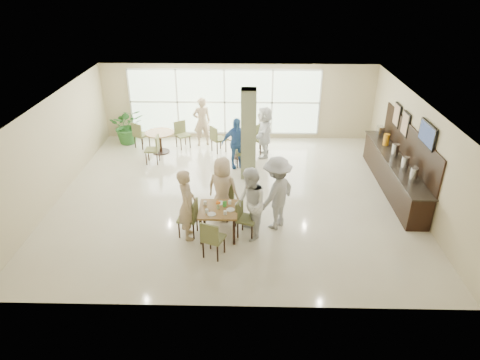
{
  "coord_description": "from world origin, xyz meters",
  "views": [
    {
      "loc": [
        0.42,
        -10.84,
        6.08
      ],
      "look_at": [
        0.2,
        -1.2,
        1.1
      ],
      "focal_mm": 32.0,
      "sensor_mm": 36.0,
      "label": 1
    }
  ],
  "objects_px": {
    "main_table": "(218,212)",
    "teen_right": "(250,204)",
    "potted_plant": "(128,126)",
    "teen_left": "(187,205)",
    "adult_standing": "(202,122)",
    "round_table_right": "(240,141)",
    "teen_far": "(223,189)",
    "teen_standing": "(277,193)",
    "buffet_counter": "(394,171)",
    "adult_b": "(264,132)",
    "adult_a": "(236,143)",
    "round_table_left": "(160,137)"
  },
  "relations": [
    {
      "from": "main_table",
      "to": "teen_far",
      "type": "xyz_separation_m",
      "value": [
        0.06,
        0.81,
        0.2
      ]
    },
    {
      "from": "potted_plant",
      "to": "adult_standing",
      "type": "relative_size",
      "value": 0.75
    },
    {
      "from": "round_table_right",
      "to": "teen_standing",
      "type": "height_order",
      "value": "teen_standing"
    },
    {
      "from": "teen_far",
      "to": "round_table_right",
      "type": "bearing_deg",
      "value": -75.38
    },
    {
      "from": "round_table_right",
      "to": "adult_b",
      "type": "xyz_separation_m",
      "value": [
        0.81,
        0.06,
        0.33
      ]
    },
    {
      "from": "potted_plant",
      "to": "adult_b",
      "type": "xyz_separation_m",
      "value": [
        4.97,
        -1.07,
        0.21
      ]
    },
    {
      "from": "potted_plant",
      "to": "teen_far",
      "type": "bearing_deg",
      "value": -53.48
    },
    {
      "from": "teen_right",
      "to": "adult_a",
      "type": "xyz_separation_m",
      "value": [
        -0.45,
        3.99,
        -0.08
      ]
    },
    {
      "from": "main_table",
      "to": "potted_plant",
      "type": "bearing_deg",
      "value": 122.2
    },
    {
      "from": "teen_standing",
      "to": "teen_left",
      "type": "bearing_deg",
      "value": -37.49
    },
    {
      "from": "buffet_counter",
      "to": "teen_far",
      "type": "xyz_separation_m",
      "value": [
        -4.95,
        -1.74,
        0.3
      ]
    },
    {
      "from": "teen_right",
      "to": "adult_standing",
      "type": "distance_m",
      "value": 6.09
    },
    {
      "from": "main_table",
      "to": "teen_right",
      "type": "height_order",
      "value": "teen_right"
    },
    {
      "from": "teen_far",
      "to": "adult_standing",
      "type": "xyz_separation_m",
      "value": [
        -1.04,
        4.97,
        0.04
      ]
    },
    {
      "from": "buffet_counter",
      "to": "potted_plant",
      "type": "bearing_deg",
      "value": 158.85
    },
    {
      "from": "teen_left",
      "to": "adult_b",
      "type": "xyz_separation_m",
      "value": [
        1.97,
        4.94,
        -0.02
      ]
    },
    {
      "from": "round_table_left",
      "to": "adult_standing",
      "type": "distance_m",
      "value": 1.62
    },
    {
      "from": "main_table",
      "to": "adult_standing",
      "type": "relative_size",
      "value": 0.52
    },
    {
      "from": "main_table",
      "to": "round_table_right",
      "type": "relative_size",
      "value": 0.92
    },
    {
      "from": "teen_standing",
      "to": "main_table",
      "type": "bearing_deg",
      "value": -34.0
    },
    {
      "from": "main_table",
      "to": "adult_standing",
      "type": "distance_m",
      "value": 5.87
    },
    {
      "from": "buffet_counter",
      "to": "teen_far",
      "type": "distance_m",
      "value": 5.25
    },
    {
      "from": "round_table_left",
      "to": "adult_standing",
      "type": "relative_size",
      "value": 0.56
    },
    {
      "from": "adult_a",
      "to": "main_table",
      "type": "bearing_deg",
      "value": -110.61
    },
    {
      "from": "teen_right",
      "to": "adult_standing",
      "type": "height_order",
      "value": "teen_right"
    },
    {
      "from": "round_table_right",
      "to": "adult_standing",
      "type": "distance_m",
      "value": 1.75
    },
    {
      "from": "round_table_right",
      "to": "teen_left",
      "type": "distance_m",
      "value": 5.02
    },
    {
      "from": "potted_plant",
      "to": "teen_left",
      "type": "relative_size",
      "value": 0.74
    },
    {
      "from": "buffet_counter",
      "to": "adult_a",
      "type": "height_order",
      "value": "buffet_counter"
    },
    {
      "from": "teen_right",
      "to": "teen_far",
      "type": "bearing_deg",
      "value": -151.76
    },
    {
      "from": "adult_a",
      "to": "adult_b",
      "type": "height_order",
      "value": "adult_b"
    },
    {
      "from": "buffet_counter",
      "to": "teen_standing",
      "type": "relative_size",
      "value": 2.45
    },
    {
      "from": "round_table_left",
      "to": "adult_b",
      "type": "distance_m",
      "value": 3.66
    },
    {
      "from": "buffet_counter",
      "to": "adult_b",
      "type": "height_order",
      "value": "buffet_counter"
    },
    {
      "from": "main_table",
      "to": "teen_far",
      "type": "height_order",
      "value": "teen_far"
    },
    {
      "from": "potted_plant",
      "to": "teen_far",
      "type": "xyz_separation_m",
      "value": [
        3.79,
        -5.12,
        0.19
      ]
    },
    {
      "from": "potted_plant",
      "to": "adult_a",
      "type": "distance_m",
      "value": 4.51
    },
    {
      "from": "teen_left",
      "to": "adult_a",
      "type": "xyz_separation_m",
      "value": [
        1.05,
        4.01,
        -0.06
      ]
    },
    {
      "from": "adult_b",
      "to": "round_table_right",
      "type": "bearing_deg",
      "value": -80.87
    },
    {
      "from": "teen_standing",
      "to": "adult_b",
      "type": "relative_size",
      "value": 1.09
    },
    {
      "from": "teen_standing",
      "to": "round_table_left",
      "type": "bearing_deg",
      "value": -101.32
    },
    {
      "from": "potted_plant",
      "to": "adult_standing",
      "type": "distance_m",
      "value": 2.77
    },
    {
      "from": "main_table",
      "to": "round_table_left",
      "type": "bearing_deg",
      "value": 115.23
    },
    {
      "from": "main_table",
      "to": "adult_standing",
      "type": "xyz_separation_m",
      "value": [
        -0.98,
        5.78,
        0.24
      ]
    },
    {
      "from": "teen_far",
      "to": "teen_right",
      "type": "bearing_deg",
      "value": 149.37
    },
    {
      "from": "potted_plant",
      "to": "teen_standing",
      "type": "xyz_separation_m",
      "value": [
        5.15,
        -5.5,
        0.29
      ]
    },
    {
      "from": "main_table",
      "to": "adult_a",
      "type": "bearing_deg",
      "value": 85.45
    },
    {
      "from": "teen_right",
      "to": "teen_standing",
      "type": "distance_m",
      "value": 0.81
    },
    {
      "from": "potted_plant",
      "to": "main_table",
      "type": "bearing_deg",
      "value": -57.8
    },
    {
      "from": "buffet_counter",
      "to": "teen_standing",
      "type": "height_order",
      "value": "buffet_counter"
    }
  ]
}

